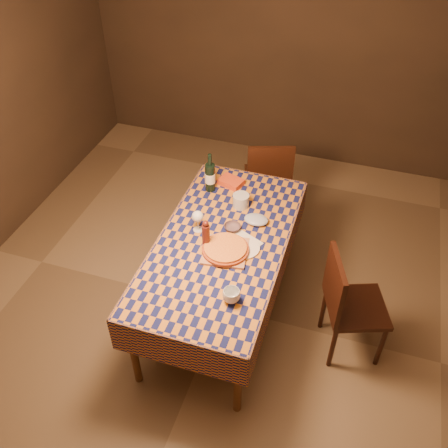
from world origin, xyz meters
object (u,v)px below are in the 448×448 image
(dining_table, at_px, (222,249))
(white_plate, at_px, (243,248))
(cutting_board, at_px, (225,251))
(bowl, at_px, (232,227))
(chair_right, at_px, (347,301))
(chair_far, at_px, (268,177))
(wine_bottle, at_px, (210,177))
(pizza, at_px, (225,249))

(dining_table, bearing_deg, white_plate, -7.51)
(cutting_board, height_order, white_plate, cutting_board)
(bowl, bearing_deg, chair_right, -13.54)
(cutting_board, xyz_separation_m, chair_far, (0.00, 1.33, -0.26))
(white_plate, relative_size, chair_right, 0.26)
(wine_bottle, xyz_separation_m, chair_far, (0.35, 0.66, -0.38))
(bowl, distance_m, chair_far, 1.11)
(dining_table, bearing_deg, bowl, 77.01)
(dining_table, relative_size, pizza, 4.89)
(dining_table, bearing_deg, pizza, -59.68)
(chair_far, height_order, chair_right, same)
(wine_bottle, relative_size, white_plate, 1.43)
(dining_table, xyz_separation_m, bowl, (0.03, 0.15, 0.10))
(bowl, relative_size, chair_right, 0.14)
(pizza, xyz_separation_m, chair_far, (0.00, 1.33, -0.28))
(wine_bottle, relative_size, chair_far, 0.37)
(chair_far, bearing_deg, chair_right, -55.14)
(cutting_board, distance_m, pizza, 0.03)
(dining_table, xyz_separation_m, pizza, (0.06, -0.10, 0.11))
(cutting_board, distance_m, chair_far, 1.36)
(cutting_board, bearing_deg, chair_far, 89.94)
(dining_table, distance_m, bowl, 0.18)
(bowl, bearing_deg, white_plate, -51.59)
(wine_bottle, height_order, chair_right, wine_bottle)
(pizza, xyz_separation_m, chair_right, (0.91, 0.03, -0.28))
(dining_table, distance_m, white_plate, 0.19)
(bowl, height_order, white_plate, bowl)
(pizza, height_order, white_plate, pizza)
(dining_table, relative_size, wine_bottle, 5.32)
(cutting_board, distance_m, chair_right, 0.95)
(dining_table, xyz_separation_m, chair_right, (0.97, -0.07, -0.17))
(pizza, distance_m, white_plate, 0.14)
(wine_bottle, bearing_deg, pizza, -62.76)
(white_plate, height_order, chair_right, chair_right)
(dining_table, height_order, bowl, bowl)
(cutting_board, xyz_separation_m, chair_right, (0.91, 0.03, -0.26))
(pizza, bearing_deg, bowl, 95.47)
(white_plate, relative_size, chair_far, 0.26)
(dining_table, bearing_deg, wine_bottle, 116.69)
(pizza, relative_size, bowl, 3.00)
(chair_right, bearing_deg, dining_table, 175.64)
(chair_far, bearing_deg, dining_table, -92.81)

